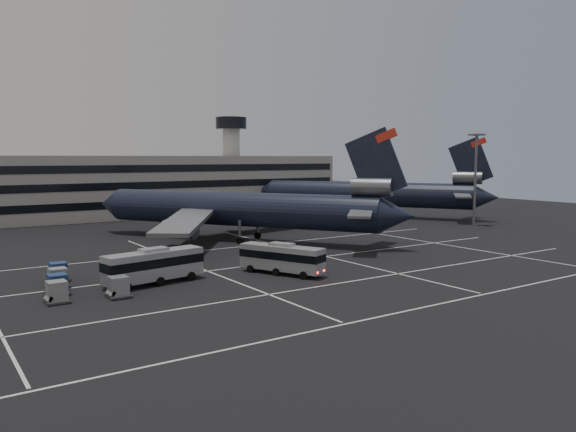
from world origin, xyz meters
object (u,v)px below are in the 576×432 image
object	(u,v)px
trijet_main	(241,209)
bus_far	(154,264)
bus_near	(282,257)
uld_cluster	(83,281)

from	to	relation	value
trijet_main	bus_far	xyz separation A→B (m)	(-23.37, -22.68, -3.09)
bus_near	uld_cluster	size ratio (longest dim) A/B	0.76
bus_near	bus_far	distance (m)	14.71
trijet_main	bus_near	bearing A→B (deg)	-142.06
bus_far	uld_cluster	distance (m)	7.39
bus_near	uld_cluster	bearing A→B (deg)	143.19
trijet_main	uld_cluster	xyz separation A→B (m)	(-30.55, -21.34, -4.24)
bus_far	uld_cluster	xyz separation A→B (m)	(-7.18, 1.34, -1.15)
trijet_main	bus_near	xyz separation A→B (m)	(-9.05, -26.04, -3.22)
trijet_main	bus_far	size ratio (longest dim) A/B	4.46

